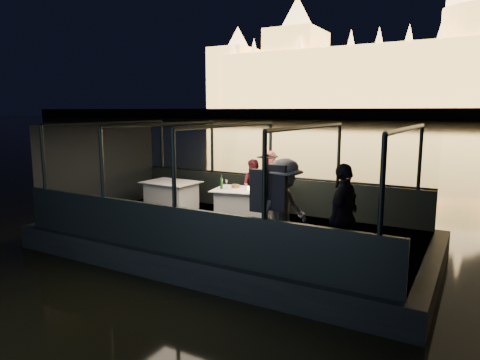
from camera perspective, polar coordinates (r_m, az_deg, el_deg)
The scene contains 30 objects.
river_water at distance 88.16m, azimuth 26.57°, elevation 6.22°, with size 500.00×500.00×0.00m, color black.
boat_hull at distance 9.79m, azimuth -1.17°, elevation -9.32°, with size 8.60×4.40×1.00m, color black.
boat_deck at distance 9.65m, azimuth -1.18°, elevation -6.62°, with size 8.00×4.00×0.04m, color black.
gunwale_port at distance 11.26m, azimuth 4.02°, elevation -1.88°, with size 8.00×0.08×0.90m, color black.
gunwale_starboard at distance 7.93m, azimuth -8.63°, elevation -6.71°, with size 8.00×0.08×0.90m, color black.
cabin_glass_port at distance 11.09m, azimuth 4.08°, elevation 3.96°, with size 8.00×0.02×1.40m, color #99B2B2, non-canonical shape.
cabin_glass_starboard at distance 7.70m, azimuth -8.84°, elevation 1.56°, with size 8.00×0.02×1.40m, color #99B2B2, non-canonical shape.
cabin_roof_glass at distance 9.29m, azimuth -1.23°, elevation 7.29°, with size 8.00×4.00×0.02m, color #99B2B2, non-canonical shape.
end_wall_fore at distance 11.92m, azimuth -17.97°, elevation 1.72°, with size 0.02×4.00×2.30m, color black, non-canonical shape.
end_wall_aft at distance 8.14m, azimuth 23.79°, elevation -1.91°, with size 0.02×4.00×2.30m, color black, non-canonical shape.
canopy_ribs at distance 9.40m, azimuth -1.20°, elevation 0.26°, with size 8.00×4.00×2.30m, color black, non-canonical shape.
embankment at distance 218.04m, azimuth 28.53°, elevation 7.54°, with size 400.00×140.00×6.00m, color #423D33.
parliament_building at distance 184.86m, azimuth 28.97°, elevation 16.14°, with size 220.00×32.00×60.00m, color #F2D18C, non-canonical shape.
dining_table_central at distance 10.24m, azimuth 0.63°, elevation -3.35°, with size 1.45×1.05×0.77m, color white.
dining_table_aft at distance 11.57m, azimuth -9.14°, elevation -2.01°, with size 1.42×1.03×0.75m, color silver.
chair_port_left at distance 10.84m, azimuth 1.82°, elevation -2.29°, with size 0.47×0.47×1.01m, color black.
chair_port_right at distance 10.63m, azimuth 3.73°, elevation -2.54°, with size 0.41×0.41×0.87m, color black.
coat_stand at distance 7.39m, azimuth 3.63°, elevation -4.19°, with size 0.53×0.42×1.90m, color black, non-canonical shape.
person_woman_coral at distance 10.73m, azimuth 4.18°, elevation -0.80°, with size 0.59×0.39×1.63m, color #E75754.
person_man_maroon at distance 10.94m, azimuth 1.93°, elevation -0.59°, with size 0.67×0.52×1.39m, color #45131A.
passenger_stripe at distance 7.56m, azimuth 5.79°, elevation -4.31°, with size 1.17×0.66×1.81m, color white.
passenger_dark at distance 7.40m, azimuth 13.58°, elevation -4.82°, with size 1.04×0.44×1.76m, color black.
wine_bottle at distance 10.21m, azimuth -2.48°, elevation -0.36°, with size 0.07×0.07×0.32m, color #143917.
bread_basket at distance 10.37m, azimuth -0.61°, elevation -0.82°, with size 0.20×0.20×0.08m, color brown.
amber_candle at distance 10.02m, azimuth 1.11°, elevation -1.18°, with size 0.06×0.06×0.08m, color yellow.
plate_near at distance 9.78m, azimuth 2.73°, elevation -1.64°, with size 0.25×0.25×0.02m, color white.
plate_far at distance 10.44m, azimuth 0.34°, elevation -0.94°, with size 0.25×0.25×0.02m, color white.
wine_glass_white at distance 10.28m, azimuth -1.82°, elevation -0.60°, with size 0.07×0.07×0.20m, color silver, non-canonical shape.
wine_glass_red at distance 10.17m, azimuth 2.50°, elevation -0.72°, with size 0.06×0.06×0.17m, color white, non-canonical shape.
wine_glass_empty at distance 9.96m, azimuth 0.78°, elevation -0.92°, with size 0.06×0.06×0.17m, color white, non-canonical shape.
Camera 1 is at (4.74, -7.98, 3.11)m, focal length 32.00 mm.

